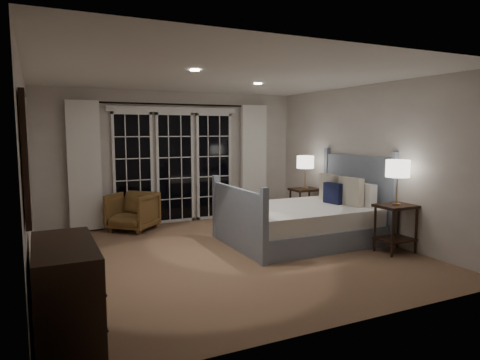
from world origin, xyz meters
name	(u,v)px	position (x,y,z in m)	size (l,w,h in m)	color
floor	(227,254)	(0.00, 0.00, 0.00)	(5.00, 5.00, 0.00)	#8E6D4C
ceiling	(227,76)	(0.00, 0.00, 2.50)	(5.00, 5.00, 0.00)	white
wall_left	(27,175)	(-2.50, 0.00, 1.25)	(0.02, 5.00, 2.50)	silver
wall_right	(366,162)	(2.50, 0.00, 1.25)	(0.02, 5.00, 2.50)	silver
wall_back	(174,157)	(0.00, 2.50, 1.25)	(5.00, 0.02, 2.50)	silver
wall_front	(343,189)	(0.00, -2.50, 1.25)	(5.00, 0.02, 2.50)	silver
french_doors	(175,166)	(0.00, 2.46, 1.09)	(2.50, 0.04, 2.20)	black
curtain_rod	(175,104)	(0.00, 2.40, 2.25)	(0.03, 0.03, 3.50)	black
curtain_left	(84,166)	(-1.65, 2.38, 1.15)	(0.55, 0.10, 2.25)	white
curtain_right	(254,160)	(1.65, 2.38, 1.15)	(0.55, 0.10, 2.25)	white
downlight_a	(258,84)	(0.80, 0.60, 2.49)	(0.12, 0.12, 0.01)	white
downlight_b	(195,70)	(-0.60, -0.40, 2.49)	(0.12, 0.12, 0.01)	white
bed	(304,220)	(1.41, 0.16, 0.34)	(2.29, 1.65, 1.34)	gray
nightstand_left	(396,221)	(2.24, -0.94, 0.46)	(0.54, 0.43, 0.70)	black
nightstand_right	(305,200)	(2.17, 1.27, 0.44)	(0.52, 0.41, 0.67)	black
lamp_left	(398,169)	(2.24, -0.94, 1.22)	(0.34, 0.34, 0.65)	#AD8045
lamp_right	(305,162)	(2.17, 1.27, 1.17)	(0.32, 0.32, 0.62)	#AD8045
armchair	(133,211)	(-0.90, 2.10, 0.34)	(0.72, 0.74, 0.67)	brown
dresser	(66,292)	(-2.23, -1.71, 0.42)	(0.50, 1.17, 0.83)	black
mirror	(27,157)	(-2.47, -1.71, 1.55)	(0.05, 0.85, 1.00)	black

